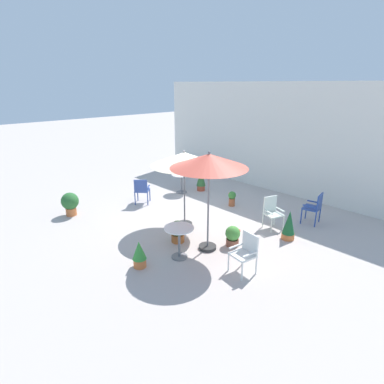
# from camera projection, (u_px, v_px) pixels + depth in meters

# --- Properties ---
(ground_plane) EXTENTS (60.00, 60.00, 0.00)m
(ground_plane) POSITION_uv_depth(u_px,v_px,m) (187.00, 219.00, 9.66)
(ground_plane) COLOR #B8ABA4
(villa_facade) EXTENTS (10.95, 0.30, 4.01)m
(villa_facade) POSITION_uv_depth(u_px,v_px,m) (272.00, 137.00, 11.88)
(villa_facade) COLOR silver
(villa_facade) RESTS_ON ground
(patio_umbrella_0) EXTENTS (1.83, 1.83, 2.49)m
(patio_umbrella_0) POSITION_uv_depth(u_px,v_px,m) (209.00, 162.00, 7.21)
(patio_umbrella_0) COLOR #2D2D2D
(patio_umbrella_0) RESTS_ON ground
(patio_umbrella_1) EXTENTS (1.87, 1.87, 2.24)m
(patio_umbrella_1) POSITION_uv_depth(u_px,v_px,m) (184.00, 160.00, 8.58)
(patio_umbrella_1) COLOR #2D2D2D
(patio_umbrella_1) RESTS_ON ground
(cafe_table_0) EXTENTS (0.70, 0.70, 0.78)m
(cafe_table_0) POSITION_uv_depth(u_px,v_px,m) (179.00, 237.00, 7.35)
(cafe_table_0) COLOR white
(cafe_table_0) RESTS_ON ground
(cafe_table_1) EXTENTS (0.74, 0.74, 0.72)m
(cafe_table_1) POSITION_uv_depth(u_px,v_px,m) (181.00, 180.00, 11.84)
(cafe_table_1) COLOR silver
(cafe_table_1) RESTS_ON ground
(patio_chair_0) EXTENTS (0.52, 0.56, 0.94)m
(patio_chair_0) POSITION_uv_depth(u_px,v_px,m) (315.00, 206.00, 9.18)
(patio_chair_0) COLOR #264497
(patio_chair_0) RESTS_ON ground
(patio_chair_1) EXTENTS (0.66, 0.66, 0.90)m
(patio_chair_1) POSITION_uv_depth(u_px,v_px,m) (142.00, 189.00, 10.72)
(patio_chair_1) COLOR #334B94
(patio_chair_1) RESTS_ON ground
(patio_chair_2) EXTENTS (0.54, 0.52, 0.90)m
(patio_chair_2) POSITION_uv_depth(u_px,v_px,m) (246.00, 251.00, 6.80)
(patio_chair_2) COLOR white
(patio_chair_2) RESTS_ON ground
(patio_chair_3) EXTENTS (0.55, 0.57, 0.92)m
(patio_chair_3) POSITION_uv_depth(u_px,v_px,m) (272.00, 211.00, 8.93)
(patio_chair_3) COLOR white
(patio_chair_3) RESTS_ON ground
(potted_plant_0) EXTENTS (0.26, 0.26, 0.51)m
(potted_plant_0) POSITION_uv_depth(u_px,v_px,m) (232.00, 198.00, 10.61)
(potted_plant_0) COLOR #AC5A34
(potted_plant_0) RESTS_ON ground
(potted_plant_1) EXTENTS (0.35, 0.35, 0.87)m
(potted_plant_1) POSITION_uv_depth(u_px,v_px,m) (201.00, 179.00, 12.09)
(potted_plant_1) COLOR #AC4830
(potted_plant_1) RESTS_ON ground
(potted_plant_2) EXTENTS (0.53, 0.53, 0.74)m
(potted_plant_2) POSITION_uv_depth(u_px,v_px,m) (70.00, 203.00, 9.80)
(potted_plant_2) COLOR #CA6E3C
(potted_plant_2) RESTS_ON ground
(potted_plant_3) EXTENTS (0.34, 0.34, 0.81)m
(potted_plant_3) POSITION_uv_depth(u_px,v_px,m) (289.00, 225.00, 8.29)
(potted_plant_3) COLOR #C36B38
(potted_plant_3) RESTS_ON ground
(potted_plant_4) EXTENTS (0.41, 0.41, 0.58)m
(potted_plant_4) POSITION_uv_depth(u_px,v_px,m) (178.00, 231.00, 8.18)
(potted_plant_4) COLOR #AA5929
(potted_plant_4) RESTS_ON ground
(potted_plant_5) EXTENTS (0.32, 0.32, 0.64)m
(potted_plant_5) POSITION_uv_depth(u_px,v_px,m) (139.00, 254.00, 7.04)
(potted_plant_5) COLOR #D06F39
(potted_plant_5) RESTS_ON ground
(potted_plant_6) EXTENTS (0.38, 0.39, 0.53)m
(potted_plant_6) POSITION_uv_depth(u_px,v_px,m) (233.00, 236.00, 7.99)
(potted_plant_6) COLOR brown
(potted_plant_6) RESTS_ON ground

